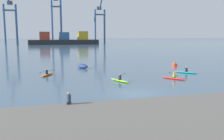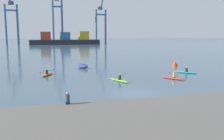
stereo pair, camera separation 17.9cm
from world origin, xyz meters
The scene contains 12 objects.
ground_plane centered at (0.00, 0.00, 0.00)m, with size 800.00×800.00×0.00m, color #425B70.
container_barge centered at (3.15, 128.03, 2.66)m, with size 40.75×8.71×7.86m.
gantry_crane_west centered at (-27.29, 134.88, 16.21)m, with size 7.88×16.71×32.87m.
gantry_crane_west_mid centered at (-0.49, 138.55, 18.62)m, with size 6.80×17.28×39.53m.
gantry_crane_east_mid centered at (27.79, 140.02, 15.63)m, with size 7.62×14.54×33.03m.
capsized_dinghy centered at (-2.19, 19.49, 0.35)m, with size 2.21×2.81×0.76m.
channel_buoy centered at (14.33, 17.75, 0.36)m, with size 0.90×0.90×1.00m.
kayak_lime centered at (0.37, 6.37, 0.17)m, with size 2.02×3.37×1.07m.
kayak_teal centered at (11.82, 10.06, 0.17)m, with size 2.79×2.87×1.05m.
kayak_orange centered at (-8.11, 13.25, 0.17)m, with size 2.07×3.35×0.95m.
kayak_red centered at (7.51, 6.07, 0.17)m, with size 2.25×3.23×1.04m.
seated_onlooker centered at (-6.75, -4.33, 1.06)m, with size 0.32×0.30×0.90m.
Camera 2 is at (-8.11, -21.67, 5.61)m, focal length 39.16 mm.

